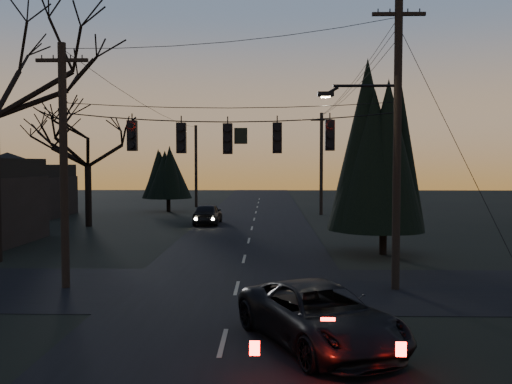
{
  "coord_description": "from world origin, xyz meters",
  "views": [
    {
      "loc": [
        1.11,
        -9.61,
        4.4
      ],
      "look_at": [
        0.69,
        9.31,
        3.41
      ],
      "focal_mm": 40.0,
      "sensor_mm": 36.0,
      "label": 1
    }
  ],
  "objects_px": {
    "utility_pole_right": "(395,289)",
    "utility_pole_far_l": "(196,207)",
    "utility_pole_far_r": "(321,215)",
    "utility_pole_left": "(66,288)",
    "evergreen_right": "(384,153)",
    "sedan_oncoming_a": "(208,214)",
    "suv_near": "(320,316)"
  },
  "relations": [
    {
      "from": "utility_pole_far_r",
      "to": "utility_pole_far_l",
      "type": "bearing_deg",
      "value": 145.18
    },
    {
      "from": "utility_pole_far_r",
      "to": "suv_near",
      "type": "distance_m",
      "value": 34.33
    },
    {
      "from": "utility_pole_left",
      "to": "sedan_oncoming_a",
      "type": "relative_size",
      "value": 1.94
    },
    {
      "from": "evergreen_right",
      "to": "suv_near",
      "type": "distance_m",
      "value": 14.9
    },
    {
      "from": "utility_pole_far_r",
      "to": "utility_pole_far_l",
      "type": "xyz_separation_m",
      "value": [
        -11.5,
        8.0,
        0.0
      ]
    },
    {
      "from": "utility_pole_left",
      "to": "evergreen_right",
      "type": "distance_m",
      "value": 15.42
    },
    {
      "from": "sedan_oncoming_a",
      "to": "utility_pole_far_r",
      "type": "bearing_deg",
      "value": -137.65
    },
    {
      "from": "utility_pole_far_r",
      "to": "sedan_oncoming_a",
      "type": "height_order",
      "value": "utility_pole_far_r"
    },
    {
      "from": "utility_pole_far_l",
      "to": "utility_pole_far_r",
      "type": "bearing_deg",
      "value": -34.82
    },
    {
      "from": "utility_pole_right",
      "to": "utility_pole_left",
      "type": "xyz_separation_m",
      "value": [
        -11.5,
        0.0,
        0.0
      ]
    },
    {
      "from": "evergreen_right",
      "to": "sedan_oncoming_a",
      "type": "relative_size",
      "value": 1.95
    },
    {
      "from": "sedan_oncoming_a",
      "to": "evergreen_right",
      "type": "bearing_deg",
      "value": 128.39
    },
    {
      "from": "utility_pole_left",
      "to": "sedan_oncoming_a",
      "type": "height_order",
      "value": "utility_pole_left"
    },
    {
      "from": "suv_near",
      "to": "evergreen_right",
      "type": "bearing_deg",
      "value": 48.44
    },
    {
      "from": "utility_pole_left",
      "to": "utility_pole_far_r",
      "type": "height_order",
      "value": "same"
    },
    {
      "from": "utility_pole_left",
      "to": "sedan_oncoming_a",
      "type": "xyz_separation_m",
      "value": [
        2.8,
        20.44,
        0.75
      ]
    },
    {
      "from": "suv_near",
      "to": "sedan_oncoming_a",
      "type": "relative_size",
      "value": 1.19
    },
    {
      "from": "utility_pole_right",
      "to": "utility_pole_far_r",
      "type": "bearing_deg",
      "value": 90.0
    },
    {
      "from": "utility_pole_left",
      "to": "sedan_oncoming_a",
      "type": "distance_m",
      "value": 20.64
    },
    {
      "from": "utility_pole_right",
      "to": "utility_pole_far_l",
      "type": "xyz_separation_m",
      "value": [
        -11.5,
        36.0,
        0.0
      ]
    },
    {
      "from": "utility_pole_left",
      "to": "suv_near",
      "type": "distance_m",
      "value": 10.4
    },
    {
      "from": "utility_pole_right",
      "to": "evergreen_right",
      "type": "height_order",
      "value": "evergreen_right"
    },
    {
      "from": "utility_pole_far_l",
      "to": "sedan_oncoming_a",
      "type": "height_order",
      "value": "utility_pole_far_l"
    },
    {
      "from": "utility_pole_far_l",
      "to": "evergreen_right",
      "type": "height_order",
      "value": "evergreen_right"
    },
    {
      "from": "utility_pole_left",
      "to": "evergreen_right",
      "type": "relative_size",
      "value": 1.0
    },
    {
      "from": "utility_pole_far_l",
      "to": "utility_pole_right",
      "type": "bearing_deg",
      "value": -72.28
    },
    {
      "from": "utility_pole_right",
      "to": "suv_near",
      "type": "height_order",
      "value": "utility_pole_right"
    },
    {
      "from": "evergreen_right",
      "to": "utility_pole_left",
      "type": "bearing_deg",
      "value": -149.19
    },
    {
      "from": "sedan_oncoming_a",
      "to": "suv_near",
      "type": "bearing_deg",
      "value": 103.09
    },
    {
      "from": "utility_pole_right",
      "to": "utility_pole_far_l",
      "type": "height_order",
      "value": "utility_pole_right"
    },
    {
      "from": "utility_pole_right",
      "to": "utility_pole_left",
      "type": "relative_size",
      "value": 1.18
    },
    {
      "from": "utility_pole_far_l",
      "to": "suv_near",
      "type": "bearing_deg",
      "value": -78.83
    }
  ]
}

